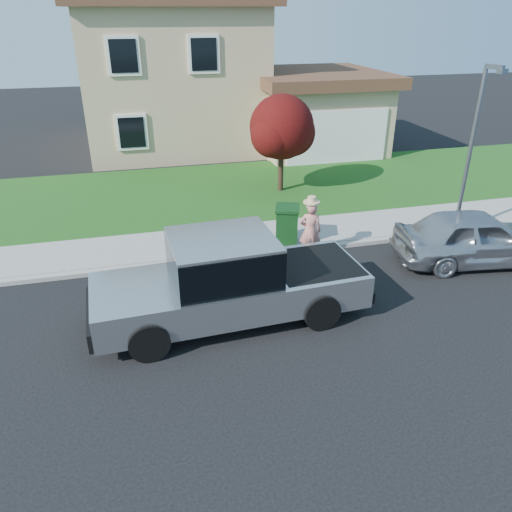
% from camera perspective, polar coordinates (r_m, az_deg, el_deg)
% --- Properties ---
extents(ground, '(80.00, 80.00, 0.00)m').
position_cam_1_polar(ground, '(11.48, -0.34, -6.76)').
color(ground, black).
rests_on(ground, ground).
extents(curb, '(40.00, 0.20, 0.12)m').
position_cam_1_polar(curb, '(14.11, 0.79, 0.26)').
color(curb, gray).
rests_on(curb, ground).
extents(sidewalk, '(40.00, 2.00, 0.15)m').
position_cam_1_polar(sidewalk, '(15.07, -0.28, 2.11)').
color(sidewalk, gray).
rests_on(sidewalk, ground).
extents(lawn, '(40.00, 7.00, 0.10)m').
position_cam_1_polar(lawn, '(19.17, -3.54, 7.42)').
color(lawn, '#144313').
rests_on(lawn, ground).
extents(house, '(14.00, 11.30, 6.85)m').
position_cam_1_polar(house, '(26.15, -6.50, 19.45)').
color(house, tan).
rests_on(house, ground).
extents(pickup_truck, '(6.19, 2.45, 2.00)m').
position_cam_1_polar(pickup_truck, '(10.92, -3.09, -2.95)').
color(pickup_truck, black).
rests_on(pickup_truck, ground).
extents(woman, '(0.69, 0.55, 1.83)m').
position_cam_1_polar(woman, '(13.71, 6.21, 2.99)').
color(woman, tan).
rests_on(woman, ground).
extents(sedan, '(4.59, 2.36, 1.49)m').
position_cam_1_polar(sedan, '(14.72, 23.91, 1.97)').
color(sedan, '#B1B2B9').
rests_on(sedan, ground).
extents(ornamental_tree, '(2.57, 2.32, 3.52)m').
position_cam_1_polar(ornamental_tree, '(18.54, 3.05, 14.17)').
color(ornamental_tree, black).
rests_on(ornamental_tree, lawn).
extents(trash_bin, '(0.89, 0.95, 1.10)m').
position_cam_1_polar(trash_bin, '(14.40, 3.58, 3.61)').
color(trash_bin, '#0E3412').
rests_on(trash_bin, sidewalk).
extents(street_lamp, '(0.34, 0.65, 4.98)m').
position_cam_1_polar(street_lamp, '(15.60, 23.55, 11.55)').
color(street_lamp, slate).
rests_on(street_lamp, ground).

